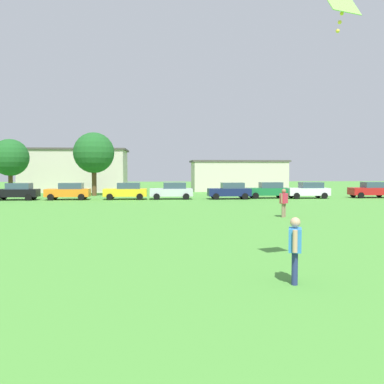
# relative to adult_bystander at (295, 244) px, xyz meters

# --- Properties ---
(ground_plane) EXTENTS (160.00, 160.00, 0.00)m
(ground_plane) POSITION_rel_adult_bystander_xyz_m (-6.65, 19.30, -1.03)
(ground_plane) COLOR #4C9338
(adult_bystander) EXTENTS (0.48, 0.79, 1.73)m
(adult_bystander) POSITION_rel_adult_bystander_xyz_m (0.00, 0.00, 0.00)
(adult_bystander) COLOR navy
(adult_bystander) RESTS_ON ground
(bystander_near_trees) EXTENTS (0.62, 0.69, 1.78)m
(bystander_near_trees) POSITION_rel_adult_bystander_xyz_m (4.32, 15.46, 0.03)
(bystander_near_trees) COLOR #8C7259
(bystander_near_trees) RESTS_ON ground
(kite) EXTENTS (1.03, 0.72, 1.04)m
(kite) POSITION_rel_adult_bystander_xyz_m (1.13, 0.01, 6.06)
(kite) COLOR #8CD859
(parked_car_black_0) EXTENTS (4.30, 2.02, 1.68)m
(parked_car_black_0) POSITION_rel_adult_bystander_xyz_m (-17.34, 32.58, -0.17)
(parked_car_black_0) COLOR black
(parked_car_black_0) RESTS_ON ground
(parked_car_orange_1) EXTENTS (4.30, 2.02, 1.68)m
(parked_car_orange_1) POSITION_rel_adult_bystander_xyz_m (-12.34, 32.62, -0.17)
(parked_car_orange_1) COLOR orange
(parked_car_orange_1) RESTS_ON ground
(parked_car_yellow_2) EXTENTS (4.30, 2.02, 1.68)m
(parked_car_yellow_2) POSITION_rel_adult_bystander_xyz_m (-6.68, 32.62, -0.17)
(parked_car_yellow_2) COLOR yellow
(parked_car_yellow_2) RESTS_ON ground
(parked_car_silver_3) EXTENTS (4.30, 2.02, 1.68)m
(parked_car_silver_3) POSITION_rel_adult_bystander_xyz_m (-2.09, 32.66, -0.17)
(parked_car_silver_3) COLOR silver
(parked_car_silver_3) RESTS_ON ground
(parked_car_navy_4) EXTENTS (4.30, 2.02, 1.68)m
(parked_car_navy_4) POSITION_rel_adult_bystander_xyz_m (3.80, 32.39, -0.17)
(parked_car_navy_4) COLOR #141E4C
(parked_car_navy_4) RESTS_ON ground
(parked_car_green_5) EXTENTS (4.30, 2.02, 1.68)m
(parked_car_green_5) POSITION_rel_adult_bystander_xyz_m (8.01, 33.35, -0.17)
(parked_car_green_5) COLOR #196B38
(parked_car_green_5) RESTS_ON ground
(parked_car_white_6) EXTENTS (4.30, 2.02, 1.68)m
(parked_car_white_6) POSITION_rel_adult_bystander_xyz_m (12.12, 32.79, -0.17)
(parked_car_white_6) COLOR white
(parked_car_white_6) RESTS_ON ground
(parked_car_red_7) EXTENTS (4.30, 2.02, 1.68)m
(parked_car_red_7) POSITION_rel_adult_bystander_xyz_m (19.11, 33.21, -0.17)
(parked_car_red_7) COLOR red
(parked_car_red_7) RESTS_ON ground
(tree_center) EXTENTS (4.11, 4.11, 6.40)m
(tree_center) POSITION_rel_adult_bystander_xyz_m (-19.87, 38.52, 3.29)
(tree_center) COLOR brown
(tree_center) RESTS_ON ground
(tree_far_right) EXTENTS (4.66, 4.66, 7.26)m
(tree_far_right) POSITION_rel_adult_bystander_xyz_m (-10.80, 39.27, 3.87)
(tree_far_right) COLOR brown
(tree_far_right) RESTS_ON ground
(house_left) EXTENTS (13.47, 6.35, 4.30)m
(house_left) POSITION_rel_adult_bystander_xyz_m (7.89, 49.70, 1.13)
(house_left) COLOR beige
(house_left) RESTS_ON ground
(house_right) EXTENTS (14.11, 8.61, 5.82)m
(house_right) POSITION_rel_adult_bystander_xyz_m (-14.81, 49.70, 1.89)
(house_right) COLOR beige
(house_right) RESTS_ON ground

